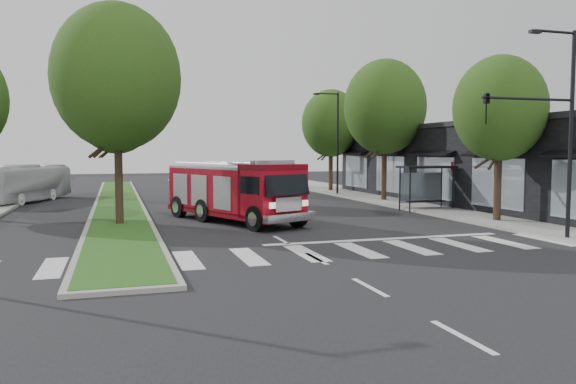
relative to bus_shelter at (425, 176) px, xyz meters
name	(u,v)px	position (x,y,z in m)	size (l,w,h in m)	color
ground	(281,240)	(-11.20, -8.15, -2.04)	(140.00, 140.00, 0.00)	black
sidewalk_right	(427,205)	(1.30, 1.85, -1.96)	(5.00, 80.00, 0.15)	gray
median	(118,202)	(-17.20, 9.85, -1.96)	(3.00, 50.00, 0.15)	gray
storefront_row	(489,166)	(5.80, 1.85, 0.46)	(8.00, 30.00, 5.00)	black
bus_shelter	(425,176)	(0.00, 0.00, 0.00)	(3.20, 1.60, 2.61)	black
tree_right_near	(500,109)	(0.30, -6.15, 3.47)	(4.40, 4.40, 8.05)	black
tree_right_mid	(385,107)	(0.30, 5.85, 4.45)	(5.60, 5.60, 9.72)	black
tree_right_far	(331,123)	(0.30, 15.85, 3.80)	(5.00, 5.00, 8.73)	black
tree_median_near	(117,77)	(-17.20, -2.15, 4.77)	(5.80, 5.80, 10.16)	black
tree_median_far	(116,107)	(-17.20, 11.85, 4.45)	(5.60, 5.60, 9.72)	black
streetlight_right_near	(552,119)	(-1.59, -11.65, 2.63)	(4.08, 0.22, 8.00)	black
streetlight_right_far	(336,138)	(-0.85, 11.85, 2.44)	(2.11, 0.20, 8.00)	black
fire_engine	(234,192)	(-11.82, -2.03, -0.57)	(5.83, 9.17, 3.07)	#5F050D
city_bus	(26,183)	(-23.20, 12.54, -0.76)	(2.16, 9.21, 2.57)	silver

